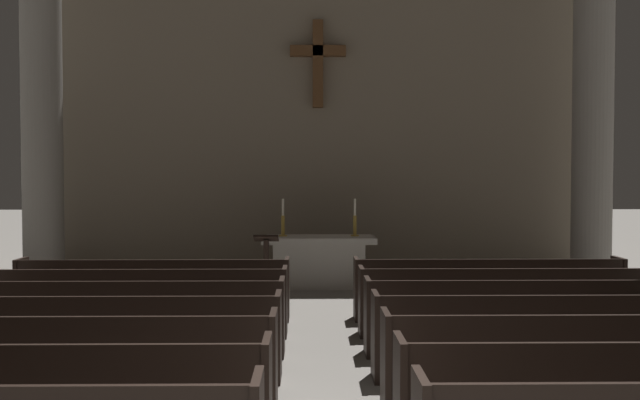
% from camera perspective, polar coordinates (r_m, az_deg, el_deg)
% --- Properties ---
extents(pew_left_row_2, '(4.09, 0.50, 0.95)m').
position_cam_1_polar(pew_left_row_2, '(6.47, -22.81, -13.93)').
color(pew_left_row_2, black).
rests_on(pew_left_row_2, ground).
extents(pew_left_row_3, '(4.09, 0.50, 0.95)m').
position_cam_1_polar(pew_left_row_3, '(7.46, -19.63, -11.75)').
color(pew_left_row_3, black).
rests_on(pew_left_row_3, ground).
extents(pew_left_row_4, '(4.09, 0.50, 0.95)m').
position_cam_1_polar(pew_left_row_4, '(8.46, -17.23, -10.05)').
color(pew_left_row_4, black).
rests_on(pew_left_row_4, ground).
extents(pew_left_row_5, '(4.09, 0.50, 0.95)m').
position_cam_1_polar(pew_left_row_5, '(9.49, -15.36, -8.71)').
color(pew_left_row_5, black).
rests_on(pew_left_row_5, ground).
extents(pew_left_row_6, '(4.09, 0.50, 0.95)m').
position_cam_1_polar(pew_left_row_6, '(10.52, -13.87, -7.62)').
color(pew_left_row_6, black).
rests_on(pew_left_row_6, ground).
extents(pew_left_row_7, '(4.09, 0.50, 0.95)m').
position_cam_1_polar(pew_left_row_7, '(11.57, -12.65, -6.73)').
color(pew_left_row_7, black).
rests_on(pew_left_row_7, ground).
extents(pew_right_row_3, '(4.09, 0.50, 0.95)m').
position_cam_1_polar(pew_right_row_3, '(7.59, 20.76, -11.52)').
color(pew_right_row_3, black).
rests_on(pew_right_row_3, ground).
extents(pew_right_row_4, '(4.09, 0.50, 0.95)m').
position_cam_1_polar(pew_right_row_4, '(8.58, 18.05, -9.90)').
color(pew_right_row_4, black).
rests_on(pew_right_row_4, ground).
extents(pew_right_row_5, '(4.09, 0.50, 0.95)m').
position_cam_1_polar(pew_right_row_5, '(9.59, 15.92, -8.60)').
color(pew_right_row_5, black).
rests_on(pew_right_row_5, ground).
extents(pew_right_row_6, '(4.09, 0.50, 0.95)m').
position_cam_1_polar(pew_right_row_6, '(10.62, 14.22, -7.54)').
color(pew_right_row_6, black).
rests_on(pew_right_row_6, ground).
extents(pew_right_row_7, '(4.09, 0.50, 0.95)m').
position_cam_1_polar(pew_right_row_7, '(11.65, 12.82, -6.67)').
color(pew_right_row_7, black).
rests_on(pew_right_row_7, ground).
extents(column_left_third, '(1.16, 1.16, 7.06)m').
position_cam_1_polar(column_left_third, '(15.31, -20.64, 6.47)').
color(column_left_third, gray).
rests_on(column_left_third, ground).
extents(column_right_third, '(1.16, 1.16, 7.06)m').
position_cam_1_polar(column_right_third, '(15.45, 20.28, 6.44)').
color(column_right_third, gray).
rests_on(column_right_third, ground).
extents(altar, '(2.20, 0.90, 1.01)m').
position_cam_1_polar(altar, '(14.45, -0.08, -4.68)').
color(altar, '#BCB7AD').
rests_on(altar, ground).
extents(candlestick_left, '(0.16, 0.16, 0.73)m').
position_cam_1_polar(candlestick_left, '(14.39, -2.87, -1.86)').
color(candlestick_left, '#B79338').
rests_on(candlestick_left, altar).
extents(candlestick_right, '(0.16, 0.16, 0.73)m').
position_cam_1_polar(candlestick_right, '(14.41, 2.70, -1.86)').
color(candlestick_right, '#B79338').
rests_on(candlestick_right, altar).
extents(apse_with_cross, '(11.92, 0.48, 8.35)m').
position_cam_1_polar(apse_with_cross, '(16.42, -0.18, 8.88)').
color(apse_with_cross, gray).
rests_on(apse_with_cross, ground).
extents(lectern, '(0.44, 0.36, 1.15)m').
position_cam_1_polar(lectern, '(13.28, -4.16, -5.23)').
color(lectern, black).
rests_on(lectern, ground).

